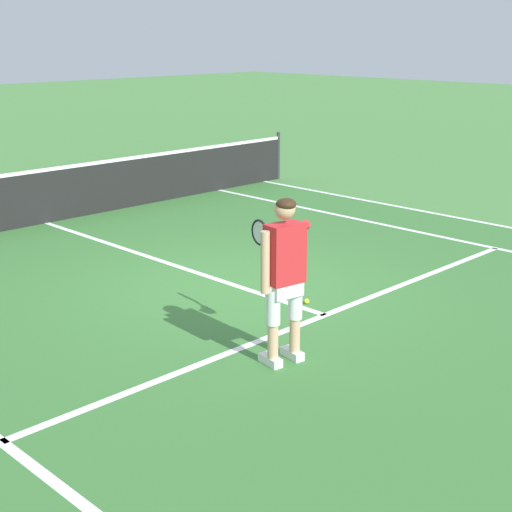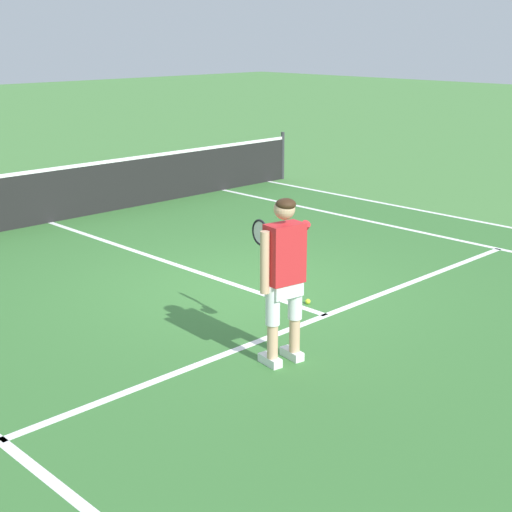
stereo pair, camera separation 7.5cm
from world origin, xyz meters
The scene contains 9 objects.
ground_plane centered at (0.00, 0.00, 0.00)m, with size 80.00×80.00×0.00m, color #477F3D.
court_inner_surface centered at (0.00, -0.50, 0.00)m, with size 10.98×11.29×0.00m, color #387033.
line_service centered at (0.00, -1.45, 0.00)m, with size 8.23×0.10×0.01m, color white.
line_centre_service centered at (0.00, 1.75, 0.00)m, with size 0.10×6.40×0.01m, color white.
line_singles_right centered at (4.12, -0.50, 0.00)m, with size 0.10×10.89×0.01m, color white.
line_doubles_right centered at (5.49, -0.50, 0.00)m, with size 0.10×10.89×0.01m, color white.
tennis_net centered at (0.00, 4.95, 0.50)m, with size 11.96×0.08×1.07m.
tennis_player centered at (-1.31, -1.99, 0.99)m, with size 0.77×1.08×1.71m.
tennis_ball_near_feet centered at (0.15, -1.03, 0.03)m, with size 0.07×0.07×0.07m, color #CCE02D.
Camera 2 is at (-6.49, -6.90, 3.24)m, focal length 53.19 mm.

